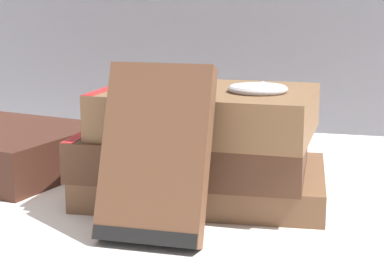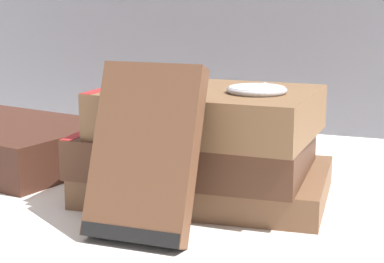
{
  "view_description": "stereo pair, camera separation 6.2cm",
  "coord_description": "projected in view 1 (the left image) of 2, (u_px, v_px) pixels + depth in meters",
  "views": [
    {
      "loc": [
        0.18,
        -0.6,
        0.2
      ],
      "look_at": [
        0.03,
        -0.0,
        0.07
      ],
      "focal_mm": 60.0,
      "sensor_mm": 36.0,
      "label": 1
    },
    {
      "loc": [
        0.24,
        -0.58,
        0.2
      ],
      "look_at": [
        0.03,
        -0.0,
        0.07
      ],
      "focal_mm": 60.0,
      "sensor_mm": 36.0,
      "label": 2
    }
  ],
  "objects": [
    {
      "name": "ground_plane",
      "position": [
        167.0,
        199.0,
        0.66
      ],
      "size": [
        3.0,
        3.0,
        0.0
      ],
      "primitive_type": "plane",
      "color": "white"
    },
    {
      "name": "book_flat_top",
      "position": [
        203.0,
        111.0,
        0.64
      ],
      "size": [
        0.21,
        0.16,
        0.05
      ],
      "rotation": [
        0.0,
        0.0,
        -0.02
      ],
      "color": "brown",
      "rests_on": "book_flat_middle"
    },
    {
      "name": "book_leaning_front",
      "position": [
        155.0,
        159.0,
        0.54
      ],
      "size": [
        0.09,
        0.07,
        0.15
      ],
      "rotation": [
        -0.36,
        0.0,
        0.0
      ],
      "color": "brown",
      "rests_on": "ground_plane"
    },
    {
      "name": "book_flat_bottom",
      "position": [
        200.0,
        181.0,
        0.67
      ],
      "size": [
        0.25,
        0.18,
        0.03
      ],
      "rotation": [
        0.0,
        0.0,
        0.08
      ],
      "color": "brown",
      "rests_on": "ground_plane"
    },
    {
      "name": "pocket_watch",
      "position": [
        258.0,
        88.0,
        0.61
      ],
      "size": [
        0.06,
        0.06,
        0.01
      ],
      "color": "silver",
      "rests_on": "book_flat_top"
    },
    {
      "name": "book_flat_middle",
      "position": [
        189.0,
        150.0,
        0.65
      ],
      "size": [
        0.23,
        0.17,
        0.04
      ],
      "rotation": [
        0.0,
        0.0,
        0.05
      ],
      "color": "#4C2D1E",
      "rests_on": "book_flat_bottom"
    }
  ]
}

